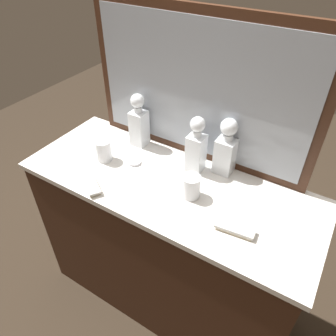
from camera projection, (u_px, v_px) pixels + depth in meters
The scene contains 11 objects.
ground_plane at pixel (168, 291), 2.03m from camera, with size 6.00×6.00×0.00m, color #2D2319.
dresser at pixel (168, 245), 1.74m from camera, with size 1.39×0.55×0.92m.
dresser_mirror at pixel (199, 90), 1.41m from camera, with size 1.10×0.03×0.69m.
crystal_decanter_left at pixel (139, 125), 1.62m from camera, with size 0.08×0.08×0.28m.
crystal_decanter_right at pixel (226, 151), 1.45m from camera, with size 0.09×0.09×0.28m.
crystal_decanter_front at pixel (196, 150), 1.46m from camera, with size 0.08×0.08×0.28m.
crystal_tumbler_far_left at pixel (104, 151), 1.56m from camera, with size 0.08×0.08×0.11m.
crystal_tumbler_center at pixel (191, 187), 1.35m from camera, with size 0.08×0.08×0.10m.
silver_brush_left at pixel (235, 229), 1.22m from camera, with size 0.16×0.07×0.02m.
silver_brush_center at pixel (92, 186), 1.41m from camera, with size 0.15×0.12×0.02m.
porcelain_dish at pixel (134, 162), 1.56m from camera, with size 0.06×0.06×0.01m.
Camera 1 is at (0.58, -0.93, 1.88)m, focal length 34.12 mm.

